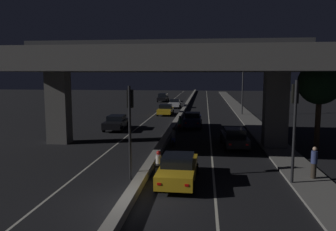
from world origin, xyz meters
name	(u,v)px	position (x,y,z in m)	size (l,w,h in m)	color
ground_plane	(128,205)	(0.00, 0.00, 0.00)	(200.00, 200.00, 0.00)	black
lane_line_left_inner	(158,112)	(-3.75, 35.00, 0.00)	(0.12, 126.00, 0.00)	beige
lane_line_right_inner	(208,112)	(3.75, 35.00, 0.00)	(0.12, 126.00, 0.00)	beige
median_divider	(183,111)	(0.00, 35.00, 0.21)	(0.52, 126.00, 0.42)	gray
sidewalk_right	(248,119)	(8.66, 28.00, 0.07)	(2.23, 126.00, 0.14)	slate
elevated_overpass	(163,64)	(0.00, 11.92, 6.34)	(22.08, 12.89, 8.18)	#5B5956
traffic_light_left_of_median	(130,116)	(-0.66, 3.49, 3.39)	(0.30, 0.49, 4.97)	black
traffic_light_right_of_median	(295,114)	(7.65, 3.49, 3.59)	(0.30, 0.49, 5.28)	black
street_lamp	(240,82)	(7.98, 32.06, 4.55)	(2.24, 0.32, 7.65)	#2D2D30
car_taxi_yellow_lead	(178,168)	(1.90, 3.17, 0.74)	(2.02, 4.71, 1.47)	gold
car_black_second	(234,137)	(5.52, 12.02, 0.74)	(2.02, 4.69, 1.45)	black
car_dark_blue_third	(193,120)	(1.99, 20.90, 0.82)	(1.89, 4.30, 1.61)	#141938
car_black_lead_oncoming	(116,122)	(-5.63, 18.66, 0.75)	(2.06, 4.47, 1.44)	black
car_taxi_yellow_second_oncoming	(165,110)	(-2.15, 31.36, 0.71)	(2.02, 4.53, 1.42)	gold
car_white_third_oncoming	(175,103)	(-1.77, 40.85, 0.74)	(1.95, 4.05, 1.42)	silver
car_black_fourth_oncoming	(163,97)	(-5.30, 53.26, 0.86)	(2.06, 4.81, 1.67)	black
motorcycle_black_filtering_near	(159,165)	(0.73, 4.24, 0.60)	(0.33, 1.81, 1.39)	black
motorcycle_blue_filtering_mid	(174,138)	(0.84, 11.80, 0.63)	(0.32, 1.82, 1.49)	black
motorcycle_red_filtering_far	(180,124)	(0.81, 18.77, 0.63)	(0.33, 1.85, 1.49)	black
pedestrian_on_sidewalk	(314,162)	(8.94, 4.23, 0.98)	(0.33, 0.33, 1.68)	#2D261E
roadside_tree_kerbside_near	(320,84)	(11.34, 11.22, 4.90)	(3.07, 3.07, 6.49)	#38281C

